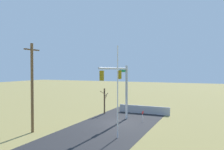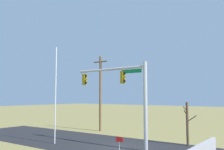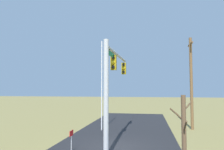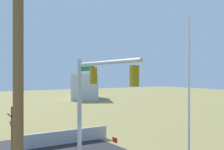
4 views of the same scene
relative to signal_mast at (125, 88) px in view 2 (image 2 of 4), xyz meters
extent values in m
plane|color=olive|center=(-0.50, 0.11, -4.47)|extent=(160.00, 160.00, 0.00)
cube|color=#232326|center=(-4.50, 0.11, -4.46)|extent=(28.00, 8.00, 0.01)
cylinder|color=#B2B5BA|center=(1.81, -0.08, -1.27)|extent=(0.28, 0.28, 6.39)
cylinder|color=#B2B5BA|center=(-1.52, 0.06, 1.57)|extent=(6.66, 0.48, 0.20)
cube|color=#0F7238|center=(0.61, -0.03, 1.29)|extent=(1.80, 0.11, 0.28)
cube|color=#937A0F|center=(-0.19, 0.01, 0.87)|extent=(0.25, 0.37, 0.96)
sphere|color=black|center=(-0.04, 0.00, 1.17)|extent=(0.22, 0.22, 0.22)
sphere|color=yellow|center=(-0.04, 0.00, 0.87)|extent=(0.22, 0.22, 0.22)
sphere|color=black|center=(-0.04, 0.00, 0.57)|extent=(0.22, 0.22, 0.22)
cube|color=#937A0F|center=(-4.32, 0.18, 0.87)|extent=(0.25, 0.37, 0.96)
sphere|color=black|center=(-4.17, 0.18, 1.17)|extent=(0.22, 0.22, 0.22)
sphere|color=yellow|center=(-4.17, 0.18, 0.87)|extent=(0.22, 0.22, 0.22)
sphere|color=black|center=(-4.17, 0.18, 0.57)|extent=(0.22, 0.22, 0.22)
cylinder|color=silver|center=(-5.58, -1.97, -0.47)|extent=(0.10, 0.10, 8.00)
cylinder|color=brown|center=(-7.22, 6.04, -0.28)|extent=(0.26, 0.26, 8.38)
cube|color=brown|center=(-7.22, 6.04, 3.31)|extent=(1.90, 0.12, 0.12)
cylinder|color=brown|center=(3.51, 3.68, -2.77)|extent=(0.20, 0.20, 3.40)
cylinder|color=brown|center=(3.87, 3.68, -2.34)|extent=(0.78, 0.07, 0.57)
cylinder|color=brown|center=(3.27, 3.88, -1.58)|extent=(0.54, 0.47, 0.39)
cylinder|color=brown|center=(3.48, 3.40, -1.90)|extent=(0.12, 0.61, 0.55)
cylinder|color=silver|center=(1.05, -2.30, -4.02)|extent=(0.04, 0.04, 0.90)
cube|color=red|center=(1.05, -2.30, -3.41)|extent=(0.56, 0.02, 0.32)
camera|label=1|loc=(-23.64, -9.43, 1.47)|focal=36.44mm
camera|label=2|loc=(10.49, -16.12, -0.57)|focal=40.27mm
camera|label=3|loc=(13.14, 2.23, -0.79)|focal=34.13mm
camera|label=4|loc=(-14.27, 7.81, 0.93)|focal=44.51mm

